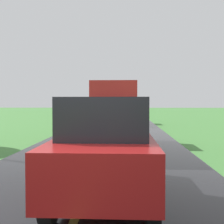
{
  "coord_description": "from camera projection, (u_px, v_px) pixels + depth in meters",
  "views": [
    {
      "loc": [
        0.8,
        -3.34,
        1.91
      ],
      "look_at": [
        0.05,
        12.09,
        1.4
      ],
      "focal_mm": 46.61,
      "sensor_mm": 36.0,
      "label": 1
    }
  ],
  "objects": [
    {
      "name": "banana_truck_near",
      "position": [
        113.0,
        113.0,
        12.51
      ],
      "size": [
        2.38,
        5.82,
        2.8
      ],
      "color": "#2D2D30",
      "rests_on": "road_surface"
    },
    {
      "name": "banana_truck_far",
      "position": [
        120.0,
        107.0,
        25.27
      ],
      "size": [
        2.38,
        5.81,
        2.8
      ],
      "color": "#2D2D30",
      "rests_on": "road_surface"
    },
    {
      "name": "following_car",
      "position": [
        106.0,
        147.0,
        5.5
      ],
      "size": [
        1.74,
        4.1,
        1.92
      ],
      "color": "maroon",
      "rests_on": "road_surface"
    }
  ]
}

